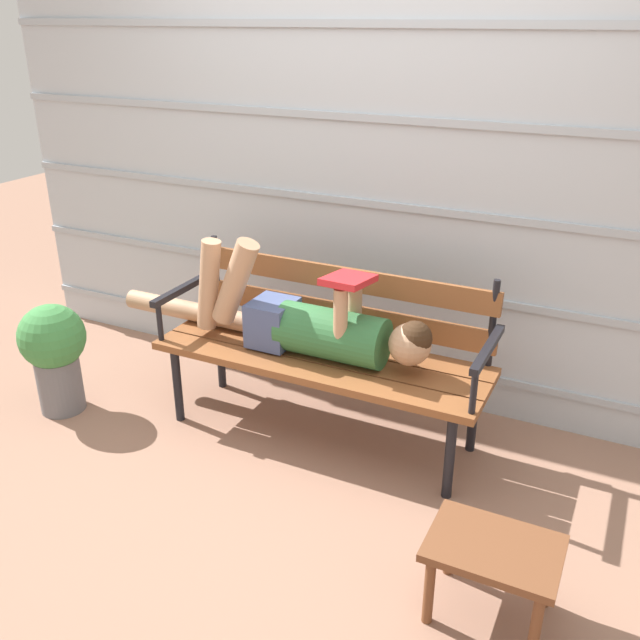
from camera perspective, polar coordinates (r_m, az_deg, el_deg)
name	(u,v)px	position (r m, az deg, el deg)	size (l,w,h in m)	color
ground_plane	(302,454)	(3.34, -1.51, -11.02)	(12.00, 12.00, 0.00)	#936B56
house_siding	(372,161)	(3.51, 4.36, 13.01)	(4.46, 0.08, 2.50)	#B2BCC6
park_bench	(327,341)	(3.30, 0.55, -1.79)	(1.60, 0.52, 0.86)	brown
reclining_person	(304,322)	(3.23, -1.36, -0.20)	(1.71, 0.26, 0.54)	#33703D
footstool	(493,557)	(2.51, 14.12, -18.48)	(0.44, 0.32, 0.30)	brown
potted_plant	(54,351)	(3.77, -21.12, -2.37)	(0.34, 0.34, 0.59)	slate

